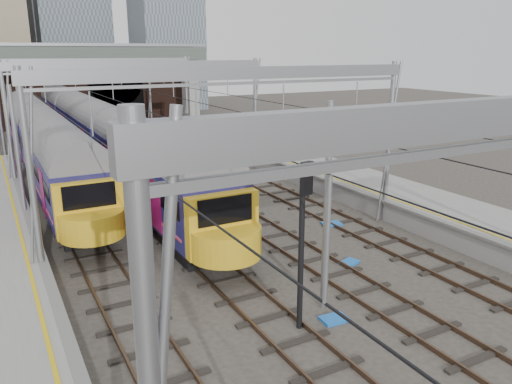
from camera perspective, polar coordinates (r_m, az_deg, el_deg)
ground at (r=16.33m, az=11.89°, el=-15.74°), size 160.00×160.00×0.00m
tracks at (r=28.34m, az=-7.97°, el=-1.66°), size 14.40×80.00×0.22m
overhead_line at (r=33.28m, az=-12.48°, el=12.19°), size 16.80×80.00×8.00m
retaining_wall at (r=63.38m, az=-19.11°, el=11.22°), size 28.00×2.75×9.00m
overbridge at (r=57.18m, az=-19.72°, el=13.72°), size 28.00×3.00×9.25m
train_main at (r=50.72m, az=-20.24°, el=8.18°), size 2.94×67.92×5.01m
train_second at (r=37.60m, az=-23.19°, el=5.46°), size 2.87×33.17×4.91m
signal_near_centre at (r=14.96m, az=5.38°, el=-4.14°), size 0.42×0.49×5.41m
equip_cover_a at (r=21.14m, az=10.62°, el=-7.91°), size 0.92×0.77×0.09m
equip_cover_b at (r=16.93m, az=8.90°, el=-14.14°), size 0.90×0.66×0.10m
equip_cover_c at (r=25.49m, az=8.63°, el=-3.62°), size 1.05×0.83×0.11m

